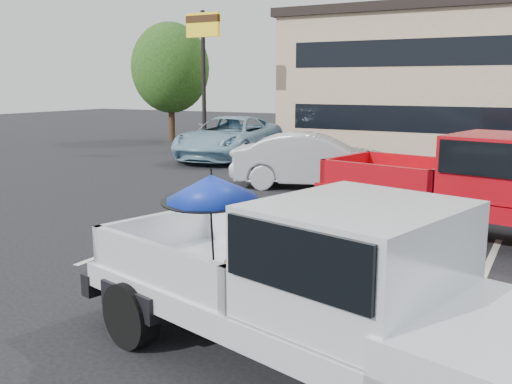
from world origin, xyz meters
TOP-DOWN VIEW (x-y plane):
  - ground at (0.00, 0.00)m, footprint 90.00×90.00m
  - stripe_left at (-3.00, 2.00)m, footprint 0.12×5.00m
  - stripe_right at (3.00, 2.00)m, footprint 0.12×5.00m
  - motel_sign at (-10.00, 14.00)m, footprint 1.60×0.22m
  - tree_left at (-14.00, 17.00)m, footprint 3.96×3.96m
  - silver_pickup at (2.09, -2.01)m, footprint 6.00×3.38m
  - red_pickup at (2.80, 4.41)m, footprint 6.46×3.36m
  - silver_sedan at (-2.32, 8.09)m, footprint 5.00×3.09m
  - blue_suv at (-7.76, 12.42)m, footprint 3.53×6.32m

SIDE VIEW (x-z plane):
  - ground at x=0.00m, z-range 0.00..0.00m
  - stripe_left at x=-3.00m, z-range 0.00..0.01m
  - stripe_right at x=3.00m, z-range 0.00..0.01m
  - silver_sedan at x=-2.32m, z-range 0.00..1.56m
  - blue_suv at x=-7.76m, z-range 0.00..1.67m
  - silver_pickup at x=2.09m, z-range 0.02..2.08m
  - red_pickup at x=2.80m, z-range 0.09..2.12m
  - tree_left at x=-14.00m, z-range 0.72..6.74m
  - motel_sign at x=-10.00m, z-range 1.65..7.65m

